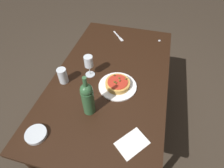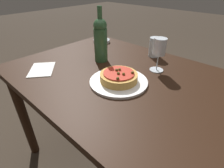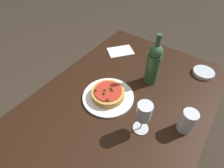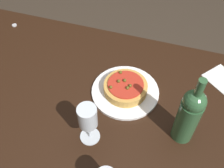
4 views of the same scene
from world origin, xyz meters
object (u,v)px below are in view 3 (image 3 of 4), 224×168
at_px(wine_glass, 144,113).
at_px(wine_bottle, 153,63).
at_px(dining_table, 109,125).
at_px(water_cup, 187,121).
at_px(side_bowl, 203,73).
at_px(pizza, 108,93).
at_px(dinner_plate, 108,97).

xyz_separation_m(wine_glass, wine_bottle, (-0.32, -0.11, 0.01)).
bearing_deg(wine_glass, dining_table, -79.50).
distance_m(water_cup, side_bowl, 0.45).
height_order(dining_table, pizza, pizza).
distance_m(wine_glass, wine_bottle, 0.34).
relative_size(wine_glass, wine_bottle, 0.58).
relative_size(wine_glass, water_cup, 1.48).
bearing_deg(dinner_plate, dining_table, 36.89).
xyz_separation_m(dinner_plate, side_bowl, (-0.50, 0.37, 0.01)).
xyz_separation_m(dining_table, dinner_plate, (-0.10, -0.07, 0.09)).
xyz_separation_m(dinner_plate, pizza, (0.00, -0.00, 0.03)).
bearing_deg(water_cup, pizza, -82.79).
relative_size(pizza, water_cup, 1.49).
relative_size(dinner_plate, pizza, 1.56).
bearing_deg(wine_bottle, water_cup, 54.13).
distance_m(dinner_plate, wine_bottle, 0.31).
xyz_separation_m(dinner_plate, water_cup, (-0.05, 0.41, 0.05)).
height_order(water_cup, side_bowl, water_cup).
bearing_deg(wine_bottle, dinner_plate, -27.08).
height_order(pizza, side_bowl, pizza).
xyz_separation_m(dining_table, wine_glass, (-0.03, 0.17, 0.21)).
xyz_separation_m(pizza, wine_bottle, (-0.25, 0.13, 0.10)).
distance_m(dinner_plate, side_bowl, 0.62).
distance_m(wine_glass, water_cup, 0.22).
distance_m(dinner_plate, water_cup, 0.41).
relative_size(wine_bottle, side_bowl, 2.43).
bearing_deg(wine_glass, side_bowl, 166.57).
bearing_deg(wine_bottle, side_bowl, 135.10).
bearing_deg(dining_table, pizza, -143.05).
height_order(dining_table, water_cup, water_cup).
bearing_deg(dining_table, wine_bottle, 171.10).
bearing_deg(wine_glass, wine_bottle, -160.89).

